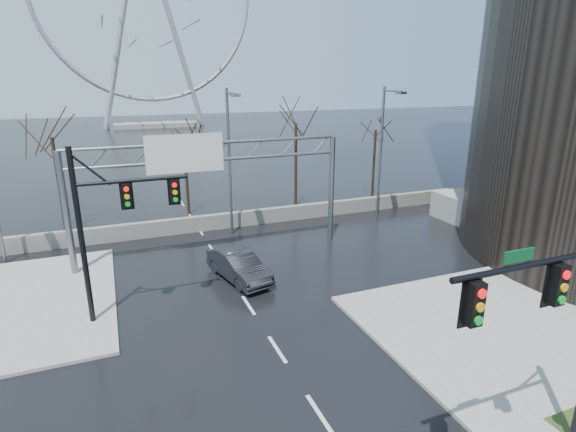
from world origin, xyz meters
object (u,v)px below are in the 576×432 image
signal_mast_far (108,219)px  sign_gantry (205,174)px  signal_mast_near (571,310)px  car (239,266)px

signal_mast_far → sign_gantry: 8.14m
signal_mast_near → car: signal_mast_near is taller
sign_gantry → car: sign_gantry is taller
signal_mast_near → signal_mast_far: same height
signal_mast_near → car: 16.36m
signal_mast_near → signal_mast_far: size_ratio=1.00×
signal_mast_near → sign_gantry: bearing=106.2°
sign_gantry → car: size_ratio=3.42×
signal_mast_near → car: bearing=107.4°
signal_mast_far → sign_gantry: (5.49, 6.00, 0.35)m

